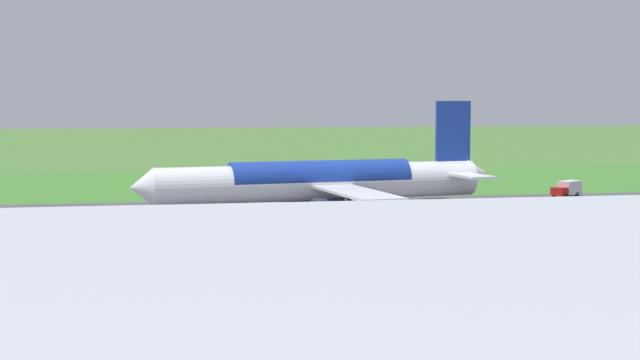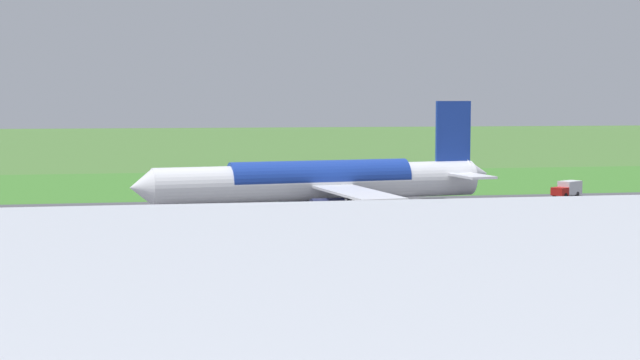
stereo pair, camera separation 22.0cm
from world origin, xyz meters
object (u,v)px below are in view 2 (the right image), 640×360
(airliner_main, at_px, (322,181))
(service_truck_fuel, at_px, (567,189))
(traffic_cone_orange, at_px, (183,187))
(no_stopping_sign, at_px, (227,180))

(airliner_main, distance_m, service_truck_fuel, 44.71)
(airliner_main, bearing_deg, traffic_cone_orange, -63.25)
(airliner_main, relative_size, no_stopping_sign, 19.26)
(airliner_main, relative_size, service_truck_fuel, 8.83)
(no_stopping_sign, relative_size, traffic_cone_orange, 5.10)
(service_truck_fuel, height_order, no_stopping_sign, no_stopping_sign)
(no_stopping_sign, bearing_deg, airliner_main, 107.43)
(airliner_main, distance_m, no_stopping_sign, 36.43)
(service_truck_fuel, height_order, traffic_cone_orange, service_truck_fuel)
(service_truck_fuel, xyz_separation_m, traffic_cone_orange, (61.71, -25.43, -1.13))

